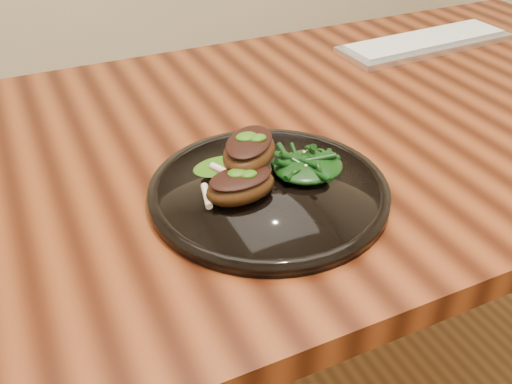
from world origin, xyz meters
TOP-DOWN VIEW (x-y plane):
  - desk at (0.00, 0.00)m, footprint 1.60×0.80m
  - plate at (-0.14, -0.16)m, footprint 0.31×0.31m
  - lamb_chop_front at (-0.19, -0.17)m, footprint 0.10×0.07m
  - lamb_chop_back at (-0.16, -0.13)m, footprint 0.11×0.12m
  - herb_smear at (-0.18, -0.09)m, footprint 0.08×0.05m
  - greens_heap at (-0.08, -0.15)m, footprint 0.10×0.09m
  - keyboard at (0.40, 0.20)m, footprint 0.39×0.13m

SIDE VIEW (x-z plane):
  - desk at x=0.00m, z-range 0.29..1.04m
  - keyboard at x=0.40m, z-range 0.75..0.77m
  - plate at x=-0.14m, z-range 0.75..0.77m
  - herb_smear at x=-0.18m, z-range 0.77..0.77m
  - greens_heap at x=-0.08m, z-range 0.77..0.80m
  - lamb_chop_front at x=-0.19m, z-range 0.77..0.81m
  - lamb_chop_back at x=-0.16m, z-range 0.79..0.83m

